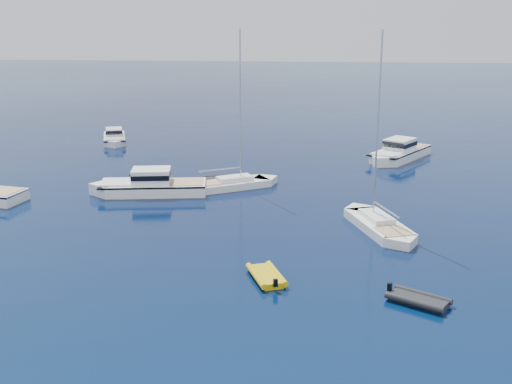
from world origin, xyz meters
TOP-DOWN VIEW (x-y plane):
  - motor_cruiser_centre at (-15.48, 34.61)m, footprint 11.30×4.97m
  - motor_cruiser_distant at (7.93, 50.78)m, footprint 8.65×11.02m
  - motor_cruiser_horizon at (-25.75, 57.17)m, footprint 5.04×8.77m
  - sailboat_mid_r at (3.66, 26.71)m, footprint 5.84×10.33m
  - sailboat_centre at (-8.61, 37.19)m, footprint 9.79×7.31m
  - tender_yellow at (-3.79, 16.86)m, footprint 3.12×4.03m
  - tender_grey_near at (4.71, 14.35)m, footprint 3.93×3.43m
  - tender_grey_far at (-9.83, 39.59)m, footprint 4.02×3.00m

SIDE VIEW (x-z plane):
  - motor_cruiser_centre at x=-15.48m, z-range -1.43..1.43m
  - motor_cruiser_distant at x=7.93m, z-range -1.43..1.43m
  - motor_cruiser_horizon at x=-25.75m, z-range -1.10..1.10m
  - sailboat_mid_r at x=3.66m, z-range -7.38..7.38m
  - sailboat_centre at x=-8.61m, z-range -7.27..7.27m
  - tender_yellow at x=-3.79m, z-range -0.47..0.47m
  - tender_grey_near at x=4.71m, z-range -0.47..0.47m
  - tender_grey_far at x=-9.83m, z-range -0.47..0.47m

